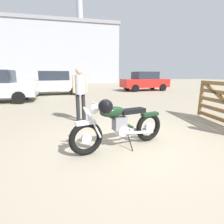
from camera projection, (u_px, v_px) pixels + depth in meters
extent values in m
plane|color=gray|center=(132.00, 143.00, 3.60)|extent=(80.00, 80.00, 0.00)
torus|color=black|center=(86.00, 138.00, 3.03)|extent=(0.65, 0.23, 0.64)
cylinder|color=silver|center=(86.00, 138.00, 3.03)|extent=(0.19, 0.11, 0.18)
torus|color=black|center=(148.00, 127.00, 3.68)|extent=(0.65, 0.23, 0.64)
cylinder|color=silver|center=(148.00, 127.00, 3.68)|extent=(0.19, 0.11, 0.18)
cube|color=silver|center=(86.00, 123.00, 2.96)|extent=(0.38, 0.20, 0.06)
cube|color=black|center=(150.00, 114.00, 3.62)|extent=(0.42, 0.21, 0.07)
cylinder|color=silver|center=(94.00, 124.00, 2.95)|extent=(0.29, 0.09, 0.58)
cylinder|color=silver|center=(91.00, 122.00, 3.08)|extent=(0.29, 0.09, 0.58)
sphere|color=silver|center=(94.00, 109.00, 2.99)|extent=(0.17, 0.17, 0.17)
cylinder|color=silver|center=(98.00, 105.00, 3.01)|extent=(0.15, 0.61, 0.03)
sphere|color=black|center=(106.00, 107.00, 2.74)|extent=(0.25, 0.25, 0.25)
cylinder|color=black|center=(118.00, 120.00, 3.26)|extent=(0.75, 0.20, 0.47)
ellipsoid|color=black|center=(112.00, 112.00, 3.17)|extent=(0.55, 0.32, 0.20)
cube|color=black|center=(132.00, 111.00, 3.39)|extent=(0.57, 0.30, 0.09)
cube|color=slate|center=(120.00, 123.00, 3.30)|extent=(0.29, 0.23, 0.26)
cylinder|color=silver|center=(121.00, 130.00, 3.35)|extent=(0.25, 0.24, 0.22)
cylinder|color=silver|center=(139.00, 132.00, 3.45)|extent=(0.70, 0.19, 0.14)
cylinder|color=silver|center=(134.00, 130.00, 3.63)|extent=(0.70, 0.19, 0.14)
cylinder|color=black|center=(130.00, 141.00, 3.29)|extent=(0.07, 0.24, 0.33)
cube|color=brown|center=(201.00, 98.00, 5.81)|extent=(0.10, 0.11, 1.20)
cylinder|color=black|center=(84.00, 107.00, 5.26)|extent=(0.12, 0.12, 0.86)
cylinder|color=black|center=(78.00, 108.00, 5.19)|extent=(0.12, 0.12, 0.86)
cylinder|color=#B2B2B7|center=(80.00, 85.00, 5.07)|extent=(0.30, 0.30, 0.58)
cylinder|color=tan|center=(86.00, 83.00, 5.14)|extent=(0.08, 0.08, 0.55)
cylinder|color=tan|center=(74.00, 84.00, 4.98)|extent=(0.08, 0.08, 0.55)
sphere|color=tan|center=(79.00, 71.00, 4.98)|extent=(0.22, 0.22, 0.22)
cylinder|color=black|center=(135.00, 88.00, 13.86)|extent=(0.63, 0.23, 0.62)
cylinder|color=black|center=(127.00, 87.00, 15.44)|extent=(0.63, 0.23, 0.62)
cylinder|color=black|center=(163.00, 87.00, 14.71)|extent=(0.63, 0.23, 0.62)
cylinder|color=black|center=(152.00, 86.00, 16.30)|extent=(0.63, 0.23, 0.62)
cube|color=red|center=(145.00, 83.00, 15.00)|extent=(4.27, 1.90, 0.72)
cube|color=#232833|center=(145.00, 75.00, 14.85)|extent=(2.07, 1.65, 0.64)
cylinder|color=black|center=(19.00, 98.00, 8.30)|extent=(0.62, 0.21, 0.62)
cylinder|color=black|center=(25.00, 94.00, 9.91)|extent=(0.62, 0.21, 0.62)
cylinder|color=black|center=(34.00, 92.00, 10.95)|extent=(0.63, 0.24, 0.62)
cylinder|color=black|center=(36.00, 90.00, 12.53)|extent=(0.63, 0.24, 0.62)
cylinder|color=black|center=(75.00, 91.00, 11.88)|extent=(0.63, 0.24, 0.62)
cylinder|color=black|center=(72.00, 89.00, 13.45)|extent=(0.63, 0.24, 0.62)
cube|color=beige|center=(55.00, 85.00, 12.12)|extent=(4.31, 2.01, 0.72)
cube|color=#232833|center=(54.00, 76.00, 11.97)|extent=(2.10, 1.70, 0.64)
cube|color=#9EA0A8|center=(49.00, 57.00, 31.13)|extent=(24.43, 13.44, 9.33)
cube|color=gray|center=(47.00, 28.00, 30.03)|extent=(24.75, 13.76, 0.50)
cylinder|color=#9EA0A8|center=(79.00, 1.00, 30.27)|extent=(1.10, 1.10, 10.05)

